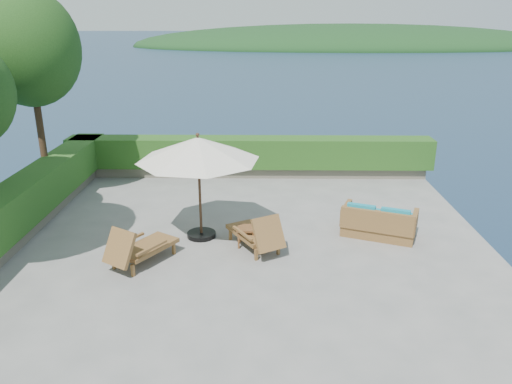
{
  "coord_description": "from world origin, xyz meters",
  "views": [
    {
      "loc": [
        0.49,
        -10.94,
        5.25
      ],
      "look_at": [
        0.3,
        0.8,
        1.1
      ],
      "focal_mm": 35.0,
      "sensor_mm": 36.0,
      "label": 1
    }
  ],
  "objects_px": {
    "lounge_left": "(139,247)",
    "lounge_right": "(257,233)",
    "side_table": "(247,231)",
    "patio_umbrella": "(198,150)",
    "wicker_loveseat": "(378,224)"
  },
  "relations": [
    {
      "from": "lounge_left",
      "to": "lounge_right",
      "type": "bearing_deg",
      "value": 49.57
    },
    {
      "from": "lounge_right",
      "to": "side_table",
      "type": "relative_size",
      "value": 3.83
    },
    {
      "from": "lounge_right",
      "to": "lounge_left",
      "type": "bearing_deg",
      "value": 166.12
    },
    {
      "from": "lounge_left",
      "to": "wicker_loveseat",
      "type": "relative_size",
      "value": 0.9
    },
    {
      "from": "patio_umbrella",
      "to": "side_table",
      "type": "bearing_deg",
      "value": -23.51
    },
    {
      "from": "lounge_left",
      "to": "lounge_right",
      "type": "xyz_separation_m",
      "value": [
        2.61,
        0.79,
        0.0
      ]
    },
    {
      "from": "lounge_right",
      "to": "side_table",
      "type": "distance_m",
      "value": 0.32
    },
    {
      "from": "lounge_left",
      "to": "lounge_right",
      "type": "relative_size",
      "value": 0.99
    },
    {
      "from": "lounge_left",
      "to": "wicker_loveseat",
      "type": "xyz_separation_m",
      "value": [
        5.65,
        1.59,
        -0.07
      ]
    },
    {
      "from": "lounge_left",
      "to": "lounge_right",
      "type": "height_order",
      "value": "lounge_right"
    },
    {
      "from": "lounge_left",
      "to": "wicker_loveseat",
      "type": "height_order",
      "value": "lounge_left"
    },
    {
      "from": "patio_umbrella",
      "to": "lounge_left",
      "type": "height_order",
      "value": "patio_umbrella"
    },
    {
      "from": "side_table",
      "to": "wicker_loveseat",
      "type": "relative_size",
      "value": 0.24
    },
    {
      "from": "patio_umbrella",
      "to": "wicker_loveseat",
      "type": "xyz_separation_m",
      "value": [
        4.44,
        0.1,
        -1.91
      ]
    },
    {
      "from": "lounge_left",
      "to": "side_table",
      "type": "relative_size",
      "value": 3.8
    }
  ]
}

